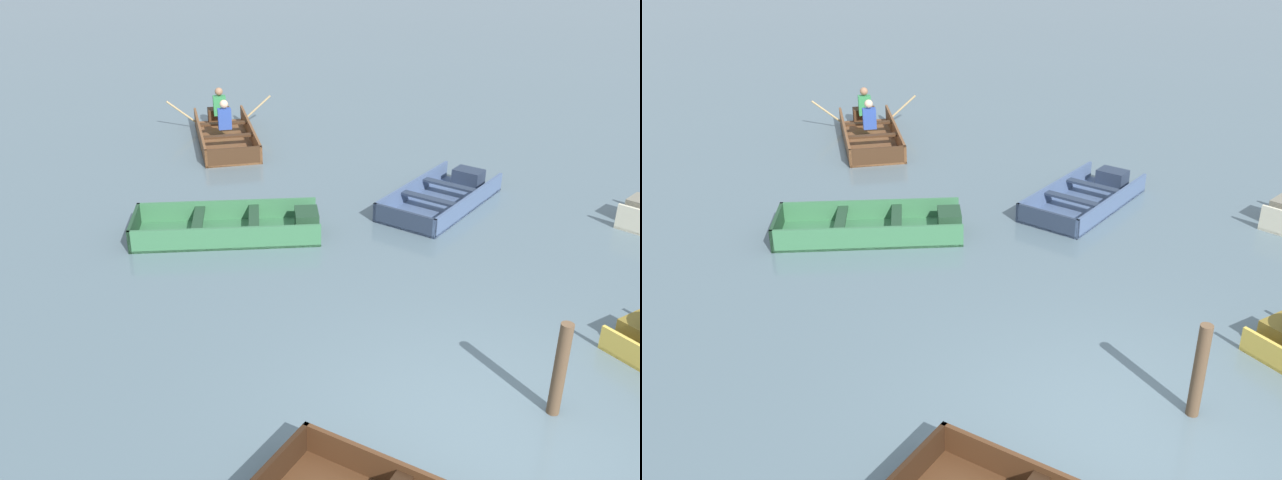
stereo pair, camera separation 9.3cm
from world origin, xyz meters
TOP-DOWN VIEW (x-y plane):
  - ground_plane at (0.00, 0.00)m, footprint 80.00×80.00m
  - skiff_slate_blue_near_moored at (0.93, 5.91)m, footprint 2.51×2.67m
  - skiff_green_mid_moored at (-2.62, 4.89)m, footprint 2.89×1.13m
  - rowboat_wooden_brown_with_crew at (-3.01, 9.83)m, footprint 2.35×3.29m
  - mooring_post at (0.76, 0.34)m, footprint 0.13×0.13m

SIDE VIEW (x-z plane):
  - ground_plane at x=0.00m, z-range 0.00..0.00m
  - skiff_slate_blue_near_moored at x=0.93m, z-range -0.05..0.28m
  - skiff_green_mid_moored at x=-2.62m, z-range -0.06..0.31m
  - rowboat_wooden_brown_with_crew at x=-3.01m, z-range -0.27..0.65m
  - mooring_post at x=0.76m, z-range 0.00..1.07m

